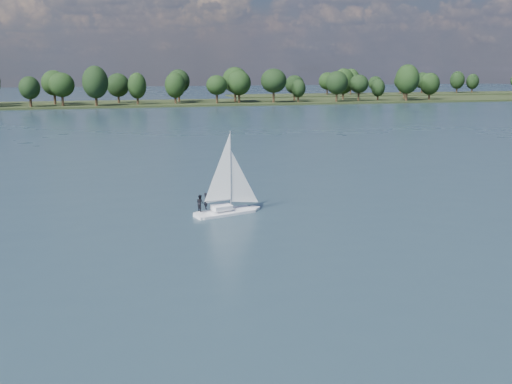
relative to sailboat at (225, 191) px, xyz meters
The scene contains 5 objects.
ground 65.86m from the sailboat, 86.44° to the left, with size 700.00×700.00×0.00m, color #233342.
far_shore 177.76m from the sailboat, 88.68° to the left, with size 660.00×40.00×1.50m, color black.
far_shore_back 279.05m from the sailboat, 53.98° to the left, with size 220.00×30.00×1.40m, color black.
sailboat is the anchor object (origin of this frame).
treeline 173.44m from the sailboat, 90.09° to the left, with size 561.84×73.76×17.92m.
Camera 1 is at (-15.51, -17.52, 13.67)m, focal length 40.00 mm.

